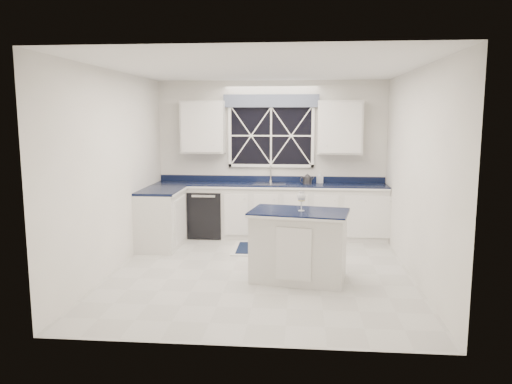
# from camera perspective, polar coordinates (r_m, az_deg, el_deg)

# --- Properties ---
(ground) EXTENTS (4.50, 4.50, 0.00)m
(ground) POSITION_cam_1_polar(r_m,az_deg,el_deg) (6.88, 0.57, -9.03)
(ground) COLOR #B7B7B2
(ground) RESTS_ON ground
(back_wall) EXTENTS (4.00, 0.10, 2.70)m
(back_wall) POSITION_cam_1_polar(r_m,az_deg,el_deg) (8.83, 1.74, 3.86)
(back_wall) COLOR white
(back_wall) RESTS_ON ground
(base_cabinets) EXTENTS (3.99, 1.60, 0.90)m
(base_cabinets) POSITION_cam_1_polar(r_m,az_deg,el_deg) (8.52, -0.70, -2.43)
(base_cabinets) COLOR silver
(base_cabinets) RESTS_ON ground
(countertop) EXTENTS (3.98, 0.64, 0.04)m
(countertop) POSITION_cam_1_polar(r_m,az_deg,el_deg) (8.58, 1.61, 0.83)
(countertop) COLOR black
(countertop) RESTS_ON base_cabinets
(dishwasher) EXTENTS (0.60, 0.58, 0.82)m
(dishwasher) POSITION_cam_1_polar(r_m,az_deg,el_deg) (8.80, -5.59, -2.38)
(dishwasher) COLOR black
(dishwasher) RESTS_ON ground
(window) EXTENTS (1.65, 0.09, 1.26)m
(window) POSITION_cam_1_polar(r_m,az_deg,el_deg) (8.75, 1.73, 6.97)
(window) COLOR black
(window) RESTS_ON ground
(upper_cabinets) EXTENTS (3.10, 0.34, 0.90)m
(upper_cabinets) POSITION_cam_1_polar(r_m,az_deg,el_deg) (8.63, 1.69, 7.41)
(upper_cabinets) COLOR silver
(upper_cabinets) RESTS_ON ground
(faucet) EXTENTS (0.05, 0.20, 0.30)m
(faucet) POSITION_cam_1_polar(r_m,az_deg,el_deg) (8.75, 1.69, 2.16)
(faucet) COLOR #B4B4B6
(faucet) RESTS_ON countertop
(island) EXTENTS (1.32, 0.93, 0.91)m
(island) POSITION_cam_1_polar(r_m,az_deg,el_deg) (6.43, 4.90, -6.09)
(island) COLOR silver
(island) RESTS_ON ground
(rug) EXTENTS (1.42, 0.88, 0.02)m
(rug) POSITION_cam_1_polar(r_m,az_deg,el_deg) (7.95, 2.41, -6.51)
(rug) COLOR beige
(rug) RESTS_ON ground
(kettle) EXTENTS (0.25, 0.18, 0.18)m
(kettle) POSITION_cam_1_polar(r_m,az_deg,el_deg) (8.58, 5.87, 1.47)
(kettle) COLOR #2D2D30
(kettle) RESTS_ON countertop
(wine_glass) EXTENTS (0.10, 0.10, 0.24)m
(wine_glass) POSITION_cam_1_polar(r_m,az_deg,el_deg) (6.30, 5.22, -0.66)
(wine_glass) COLOR silver
(wine_glass) RESTS_ON island
(soap_bottle) EXTENTS (0.12, 0.12, 0.20)m
(soap_bottle) POSITION_cam_1_polar(r_m,az_deg,el_deg) (8.72, 7.31, 1.68)
(soap_bottle) COLOR silver
(soap_bottle) RESTS_ON countertop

